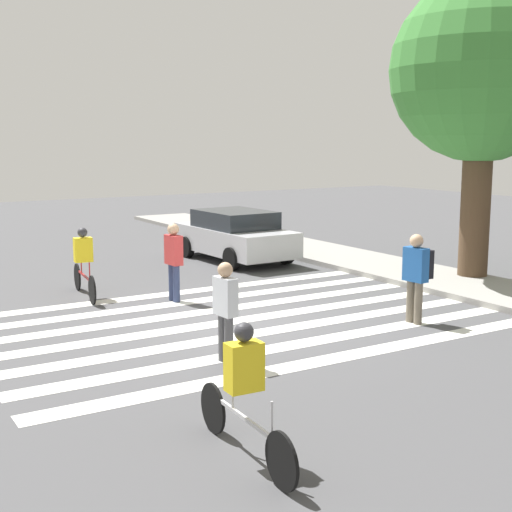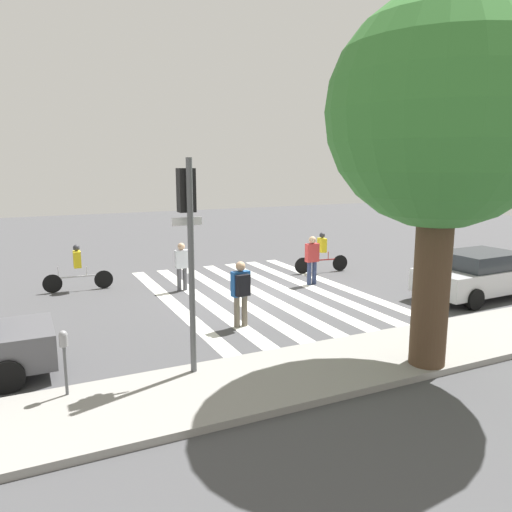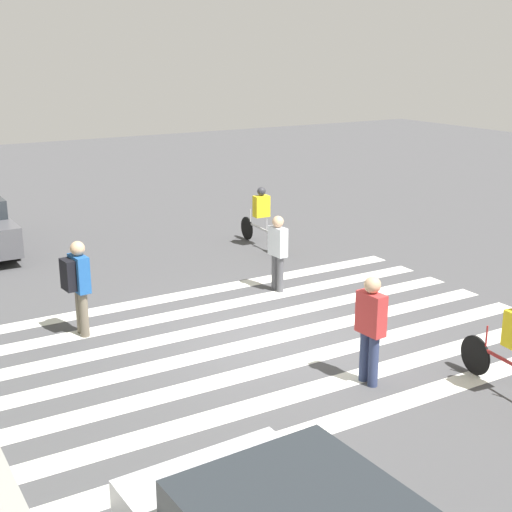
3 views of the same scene
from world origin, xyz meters
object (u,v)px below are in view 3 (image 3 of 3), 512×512
object	(u,v)px
pedestrian_adult_tall_backpack	(278,249)
pedestrian_adult_blue_shirt	(371,324)
cyclist_near_curb	(261,215)
pedestrian_child_with_backpack	(77,281)

from	to	relation	value
pedestrian_adult_tall_backpack	pedestrian_adult_blue_shirt	bearing A→B (deg)	161.80
pedestrian_adult_tall_backpack	cyclist_near_curb	size ratio (longest dim) A/B	0.72
pedestrian_adult_tall_backpack	pedestrian_adult_blue_shirt	size ratio (longest dim) A/B	0.94
pedestrian_adult_blue_shirt	cyclist_near_curb	world-z (taller)	pedestrian_adult_blue_shirt
pedestrian_child_with_backpack	cyclist_near_curb	world-z (taller)	pedestrian_child_with_backpack
cyclist_near_curb	pedestrian_adult_tall_backpack	bearing A→B (deg)	157.21
pedestrian_adult_blue_shirt	cyclist_near_curb	distance (m)	8.07
pedestrian_adult_tall_backpack	cyclist_near_curb	distance (m)	3.52
pedestrian_adult_blue_shirt	pedestrian_child_with_backpack	distance (m)	5.29
pedestrian_adult_blue_shirt	pedestrian_adult_tall_backpack	bearing A→B (deg)	161.73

